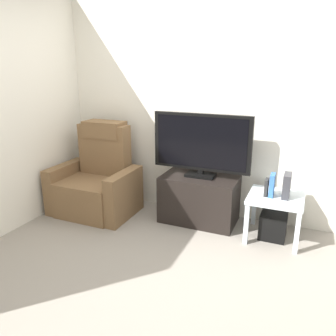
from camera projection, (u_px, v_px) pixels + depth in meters
ground_plane at (177, 257)px, 3.14m from camera, size 6.40×6.40×0.00m
wall_back at (215, 105)px, 3.75m from camera, size 6.40×0.06×2.60m
wall_side at (10, 109)px, 3.47m from camera, size 0.06×4.48×2.60m
tv_stand at (199, 199)px, 3.81m from camera, size 0.85×0.49×0.53m
television at (201, 144)px, 3.64m from camera, size 1.10×0.20×0.71m
recliner_armchair at (97, 181)px, 4.07m from camera, size 0.98×0.78×1.08m
side_table at (275, 203)px, 3.39m from camera, size 0.54×0.54×0.47m
subwoofer_box at (273, 226)px, 3.47m from camera, size 0.26×0.26×0.26m
book_leftmost at (266, 187)px, 3.36m from camera, size 0.03×0.12×0.17m
book_middle at (272, 185)px, 3.33m from camera, size 0.04×0.14×0.23m
game_console at (287, 186)px, 3.31m from camera, size 0.07×0.20×0.24m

